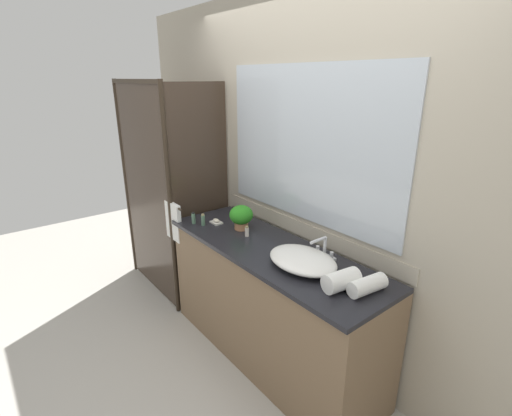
% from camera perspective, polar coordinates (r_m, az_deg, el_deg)
% --- Properties ---
extents(ground_plane, '(8.00, 8.00, 0.00)m').
position_cam_1_polar(ground_plane, '(3.08, 1.87, -21.43)').
color(ground_plane, '#B7B2A8').
extents(wall_back_with_mirror, '(4.40, 0.06, 2.60)m').
position_cam_1_polar(wall_back_with_mirror, '(2.66, 7.84, 3.90)').
color(wall_back_with_mirror, '#B2A893').
rests_on(wall_back_with_mirror, ground_plane).
extents(vanity_cabinet, '(1.80, 0.58, 0.90)m').
position_cam_1_polar(vanity_cabinet, '(2.81, 2.12, -14.37)').
color(vanity_cabinet, brown).
rests_on(vanity_cabinet, ground_plane).
extents(shower_enclosure, '(1.20, 0.59, 2.00)m').
position_cam_1_polar(shower_enclosure, '(3.47, -14.13, 2.16)').
color(shower_enclosure, '#2D2319').
rests_on(shower_enclosure, ground_plane).
extents(sink_basin, '(0.47, 0.34, 0.09)m').
position_cam_1_polar(sink_basin, '(2.34, 7.13, -7.85)').
color(sink_basin, white).
rests_on(sink_basin, vanity_cabinet).
extents(faucet, '(0.17, 0.16, 0.15)m').
position_cam_1_polar(faucet, '(2.47, 10.25, -6.38)').
color(faucet, silver).
rests_on(faucet, vanity_cabinet).
extents(potted_plant, '(0.18, 0.18, 0.19)m').
position_cam_1_polar(potted_plant, '(2.86, -2.27, -1.23)').
color(potted_plant, '#B77A51').
rests_on(potted_plant, vanity_cabinet).
extents(soap_dish, '(0.10, 0.07, 0.04)m').
position_cam_1_polar(soap_dish, '(3.02, -6.10, -2.06)').
color(soap_dish, silver).
rests_on(soap_dish, vanity_cabinet).
extents(amenity_bottle_lotion, '(0.03, 0.03, 0.08)m').
position_cam_1_polar(amenity_bottle_lotion, '(2.75, -1.47, -3.63)').
color(amenity_bottle_lotion, silver).
rests_on(amenity_bottle_lotion, vanity_cabinet).
extents(amenity_bottle_conditioner, '(0.03, 0.03, 0.10)m').
position_cam_1_polar(amenity_bottle_conditioner, '(2.98, -8.09, -1.81)').
color(amenity_bottle_conditioner, '#4C7056').
rests_on(amenity_bottle_conditioner, vanity_cabinet).
extents(amenity_bottle_body_wash, '(0.03, 0.03, 0.10)m').
position_cam_1_polar(amenity_bottle_body_wash, '(3.02, -9.53, -1.54)').
color(amenity_bottle_body_wash, '#4C7056').
rests_on(amenity_bottle_body_wash, vanity_cabinet).
extents(rolled_towel_near_edge, '(0.12, 0.24, 0.09)m').
position_cam_1_polar(rolled_towel_near_edge, '(2.15, 16.65, -11.23)').
color(rolled_towel_near_edge, white).
rests_on(rolled_towel_near_edge, vanity_cabinet).
extents(rolled_towel_middle, '(0.14, 0.22, 0.11)m').
position_cam_1_polar(rolled_towel_middle, '(2.14, 12.92, -10.73)').
color(rolled_towel_middle, white).
rests_on(rolled_towel_middle, vanity_cabinet).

